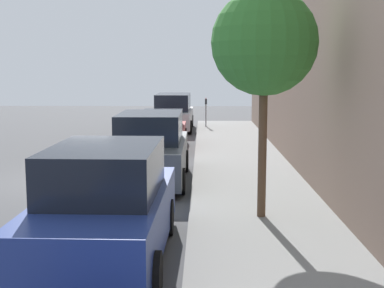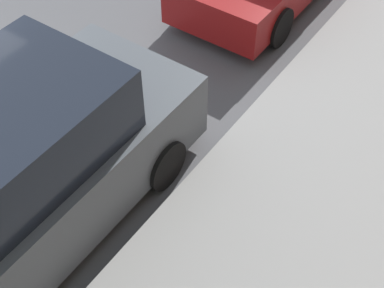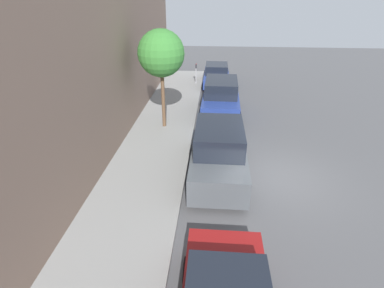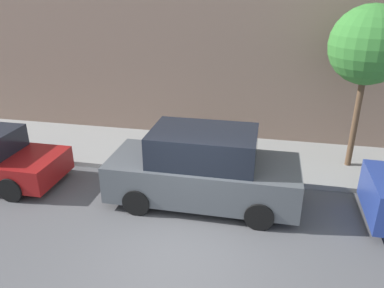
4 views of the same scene
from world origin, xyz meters
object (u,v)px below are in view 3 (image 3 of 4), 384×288
(parking_meter_near, at_px, (196,71))
(street_tree, at_px, (161,54))
(parked_sedan_nearest, at_px, (216,75))
(parked_suv_third, at_px, (219,152))
(parked_suv_second, at_px, (221,98))

(parking_meter_near, bearing_deg, street_tree, 82.37)
(parked_sedan_nearest, bearing_deg, parked_suv_third, 90.71)
(parked_suv_third, bearing_deg, parked_sedan_nearest, -89.29)
(parked_suv_second, height_order, parked_suv_third, same)
(parked_sedan_nearest, height_order, street_tree, street_tree)
(street_tree, bearing_deg, parked_suv_second, -141.13)
(parked_sedan_nearest, relative_size, street_tree, 0.96)
(parked_suv_third, distance_m, parking_meter_near, 12.19)
(parked_suv_second, distance_m, parking_meter_near, 6.00)
(parked_sedan_nearest, height_order, parking_meter_near, parking_meter_near)
(parked_sedan_nearest, bearing_deg, parking_meter_near, 10.09)
(parked_suv_third, xyz_separation_m, parking_meter_near, (1.65, -12.08, 0.11))
(parked_suv_third, bearing_deg, parked_suv_second, -91.14)
(street_tree, bearing_deg, parked_sedan_nearest, -107.25)
(parked_suv_third, bearing_deg, street_tree, -56.00)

